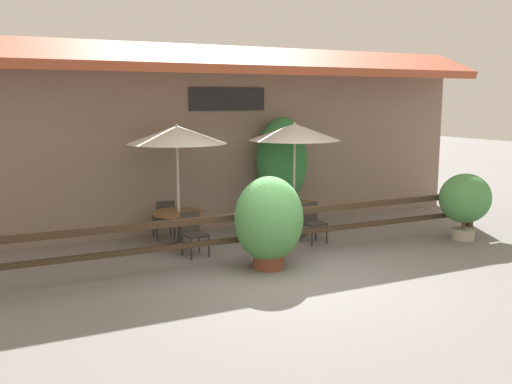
{
  "coord_description": "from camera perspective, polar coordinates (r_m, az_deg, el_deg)",
  "views": [
    {
      "loc": [
        -4.72,
        -8.15,
        2.98
      ],
      "look_at": [
        0.06,
        1.62,
        1.22
      ],
      "focal_mm": 40.0,
      "sensor_mm": 36.0,
      "label": 1
    }
  ],
  "objects": [
    {
      "name": "dining_table_middle",
      "position": [
        12.6,
        3.8,
        -1.76
      ],
      "size": [
        1.05,
        1.05,
        0.73
      ],
      "color": "brown",
      "rests_on": "ground"
    },
    {
      "name": "chair_middle_streetside",
      "position": [
        12.04,
        5.67,
        -2.87
      ],
      "size": [
        0.45,
        0.45,
        0.85
      ],
      "rotation": [
        0.0,
        0.0,
        0.08
      ],
      "color": "#332D28",
      "rests_on": "ground"
    },
    {
      "name": "chair_near_streetside",
      "position": [
        11.06,
        -6.27,
        -3.96
      ],
      "size": [
        0.48,
        0.48,
        0.85
      ],
      "rotation": [
        0.0,
        0.0,
        0.14
      ],
      "color": "#332D28",
      "rests_on": "ground"
    },
    {
      "name": "building_facade",
      "position": [
        13.15,
        -5.01,
        5.61
      ],
      "size": [
        14.28,
        1.49,
        4.23
      ],
      "color": "gray",
      "rests_on": "ground"
    },
    {
      "name": "patio_umbrella_middle",
      "position": [
        12.39,
        3.88,
        5.99
      ],
      "size": [
        1.99,
        1.99,
        2.51
      ],
      "color": "#B7B2A8",
      "rests_on": "ground"
    },
    {
      "name": "ground_plane",
      "position": [
        9.87,
        3.87,
        -8.4
      ],
      "size": [
        60.0,
        60.0,
        0.0
      ],
      "primitive_type": "plane",
      "color": "slate"
    },
    {
      "name": "patio_railing",
      "position": [
        10.58,
        1.07,
        -3.28
      ],
      "size": [
        10.4,
        0.14,
        0.95
      ],
      "color": "#3D2D1E",
      "rests_on": "ground"
    },
    {
      "name": "dining_table_near",
      "position": [
        11.74,
        -7.73,
        -2.64
      ],
      "size": [
        1.05,
        1.05,
        0.73
      ],
      "color": "brown",
      "rests_on": "ground"
    },
    {
      "name": "patio_umbrella_near",
      "position": [
        11.52,
        -7.91,
        5.68
      ],
      "size": [
        1.99,
        1.99,
        2.51
      ],
      "color": "#B7B2A8",
      "rests_on": "ground"
    },
    {
      "name": "potted_plant_tall_tropical",
      "position": [
        12.97,
        20.18,
        -0.75
      ],
      "size": [
        1.14,
        1.03,
        1.43
      ],
      "color": "#B7AD99",
      "rests_on": "ground"
    },
    {
      "name": "chair_middle_wallside",
      "position": [
        13.23,
        2.13,
        -1.72
      ],
      "size": [
        0.46,
        0.46,
        0.85
      ],
      "rotation": [
        0.0,
        0.0,
        3.23
      ],
      "color": "#332D28",
      "rests_on": "ground"
    },
    {
      "name": "potted_plant_entrance_palm",
      "position": [
        13.41,
        2.59,
        2.96
      ],
      "size": [
        1.22,
        1.1,
        2.59
      ],
      "color": "#564C47",
      "rests_on": "ground"
    },
    {
      "name": "potted_plant_corner_fern",
      "position": [
        10.09,
        1.31,
        -2.89
      ],
      "size": [
        1.25,
        1.12,
        1.66
      ],
      "color": "brown",
      "rests_on": "ground"
    },
    {
      "name": "chair_near_wallside",
      "position": [
        12.47,
        -9.15,
        -2.51
      ],
      "size": [
        0.45,
        0.45,
        0.85
      ],
      "rotation": [
        0.0,
        0.0,
        3.08
      ],
      "color": "#332D28",
      "rests_on": "ground"
    }
  ]
}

